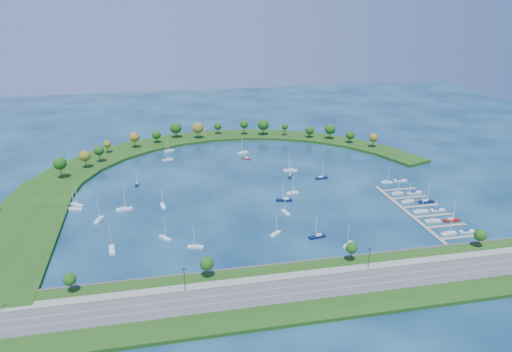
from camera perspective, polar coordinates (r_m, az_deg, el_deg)
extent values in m
plane|color=#061B3C|center=(315.19, -0.70, -1.05)|extent=(700.00, 700.00, 0.00)
cube|color=#1F4512|center=(207.53, 6.20, -13.06)|extent=(420.00, 42.00, 1.60)
cube|color=#474442|center=(224.88, 4.50, -10.13)|extent=(420.00, 1.20, 1.80)
cube|color=#515154|center=(207.06, 6.21, -12.86)|extent=(420.00, 16.00, 0.12)
cube|color=gray|center=(215.89, 5.30, -11.32)|extent=(420.00, 5.00, 0.12)
cube|color=silver|center=(205.05, 6.43, -13.21)|extent=(420.00, 0.15, 0.02)
cube|color=silver|center=(209.01, 6.00, -12.49)|extent=(420.00, 0.15, 0.02)
cylinder|color=#382314|center=(215.38, -20.75, -12.03)|extent=(0.56, 0.56, 4.90)
sphere|color=#184912|center=(213.62, -20.86, -11.24)|extent=(5.20, 5.20, 5.20)
cylinder|color=#382314|center=(212.62, -5.72, -11.07)|extent=(0.56, 0.56, 5.25)
sphere|color=#184912|center=(210.67, -5.76, -10.18)|extent=(6.00, 6.00, 6.00)
cylinder|color=#382314|center=(227.19, 10.99, -9.12)|extent=(0.56, 0.56, 5.60)
sphere|color=#184912|center=(225.36, 11.06, -8.26)|extent=(5.20, 5.20, 5.20)
cylinder|color=#382314|center=(258.06, 24.54, -7.05)|extent=(0.56, 0.56, 4.90)
sphere|color=#184912|center=(256.52, 24.66, -6.32)|extent=(6.00, 6.00, 6.00)
cylinder|color=black|center=(203.99, -8.34, -11.88)|extent=(0.24, 0.24, 10.00)
cylinder|color=black|center=(221.70, 13.03, -9.42)|extent=(0.24, 0.24, 10.00)
cube|color=#1F4512|center=(324.46, -23.53, -1.99)|extent=(43.73, 48.72, 2.00)
cube|color=#1F4512|center=(350.33, -21.41, -0.11)|extent=(50.23, 54.30, 2.00)
cube|color=#1F4512|center=(373.43, -18.59, 1.46)|extent=(54.07, 56.09, 2.00)
cube|color=#1F4512|center=(393.00, -15.26, 2.72)|extent=(55.20, 54.07, 2.00)
cube|color=#1F4512|center=(408.50, -11.57, 3.68)|extent=(53.65, 48.47, 2.00)
cube|color=#1F4512|center=(419.51, -7.64, 4.35)|extent=(49.62, 39.75, 2.00)
cube|color=#1F4512|center=(425.77, -3.56, 4.73)|extent=(44.32, 29.96, 2.00)
cube|color=#1F4512|center=(427.12, 0.59, 4.82)|extent=(49.49, 38.05, 2.00)
cube|color=#1F4512|center=(423.53, 4.72, 4.62)|extent=(51.13, 44.12, 2.00)
cube|color=#1F4512|center=(415.10, 8.75, 4.12)|extent=(49.19, 47.96, 2.00)
cube|color=#1F4512|center=(402.02, 12.59, 3.34)|extent=(43.90, 49.49, 2.00)
cube|color=#1F4512|center=(384.62, 16.14, 2.26)|extent=(35.67, 48.74, 2.00)
cube|color=#1F4512|center=(274.87, -25.59, -6.27)|extent=(36.00, 130.81, 1.90)
cylinder|color=#382314|center=(343.71, -21.75, 0.42)|extent=(0.56, 0.56, 8.74)
sphere|color=#184912|center=(341.86, -21.88, 1.38)|extent=(8.52, 8.52, 8.52)
cylinder|color=#382314|center=(358.95, -19.22, 1.43)|extent=(0.56, 0.56, 7.33)
sphere|color=olive|center=(357.41, -19.32, 2.22)|extent=(7.77, 7.77, 7.77)
cylinder|color=#382314|center=(368.61, -17.74, 2.09)|extent=(0.56, 0.56, 7.42)
sphere|color=#184912|center=(367.13, -17.82, 2.85)|extent=(7.10, 7.10, 7.10)
cylinder|color=#382314|center=(389.09, -16.89, 2.99)|extent=(0.56, 0.56, 5.93)
sphere|color=olive|center=(387.95, -16.96, 3.58)|extent=(5.81, 5.81, 5.81)
cylinder|color=#382314|center=(396.67, -13.91, 3.70)|extent=(0.56, 0.56, 7.25)
sphere|color=olive|center=(395.28, -13.97, 4.42)|extent=(7.73, 7.73, 7.73)
cylinder|color=#382314|center=(407.19, -11.49, 4.16)|extent=(0.56, 0.56, 5.21)
sphere|color=#184912|center=(406.13, -11.52, 4.71)|extent=(7.16, 7.16, 7.16)
cylinder|color=#382314|center=(418.89, -9.29, 4.85)|extent=(0.56, 0.56, 6.58)
sphere|color=#184912|center=(417.57, -9.33, 5.54)|extent=(9.46, 9.46, 9.46)
cylinder|color=#382314|center=(414.46, -6.76, 4.86)|extent=(0.56, 0.56, 7.24)
sphere|color=olive|center=(413.07, -6.79, 5.59)|extent=(9.11, 9.11, 9.11)
cylinder|color=#382314|center=(426.23, -4.46, 5.26)|extent=(0.56, 0.56, 5.73)
sphere|color=#184912|center=(425.17, -4.48, 5.81)|extent=(6.60, 6.60, 6.60)
cylinder|color=#382314|center=(422.56, -1.40, 5.33)|extent=(0.56, 0.56, 7.84)
sphere|color=#184912|center=(421.23, -1.41, 6.04)|extent=(7.06, 7.06, 7.06)
cylinder|color=#382314|center=(421.61, 0.85, 5.27)|extent=(0.56, 0.56, 7.31)
sphere|color=#184912|center=(420.21, 0.85, 6.00)|extent=(9.70, 9.70, 9.70)
cylinder|color=#382314|center=(420.55, 3.35, 5.17)|extent=(0.56, 0.56, 6.92)
sphere|color=#184912|center=(419.40, 3.36, 5.77)|extent=(5.46, 5.46, 5.46)
cylinder|color=#382314|center=(416.73, 6.27, 4.80)|extent=(0.56, 0.56, 4.88)
sphere|color=#184912|center=(415.71, 6.29, 5.32)|extent=(7.42, 7.42, 7.42)
cylinder|color=#382314|center=(414.01, 8.60, 4.72)|extent=(0.56, 0.56, 6.83)
sphere|color=#184912|center=(412.68, 8.64, 5.42)|extent=(8.78, 8.78, 8.78)
cylinder|color=#382314|center=(405.59, 10.87, 4.16)|extent=(0.56, 0.56, 5.38)
sphere|color=#184912|center=(404.50, 10.91, 4.71)|extent=(7.05, 7.05, 7.05)
cylinder|color=#382314|center=(397.66, 13.48, 3.72)|extent=(0.56, 0.56, 6.46)
sphere|color=olive|center=(396.42, 13.53, 4.36)|extent=(6.92, 6.92, 6.92)
cylinder|color=gray|center=(425.65, -5.95, 5.10)|extent=(2.20, 2.20, 4.35)
cylinder|color=gray|center=(425.06, -5.96, 5.40)|extent=(2.60, 2.60, 0.30)
cube|color=gray|center=(287.78, 17.24, -4.08)|extent=(2.20, 82.00, 0.40)
cube|color=gray|center=(268.94, 22.85, -6.57)|extent=(22.00, 2.00, 0.40)
cylinder|color=#382314|center=(274.96, 24.75, -6.21)|extent=(0.36, 0.36, 1.60)
cube|color=gray|center=(278.62, 21.36, -5.42)|extent=(22.00, 2.00, 0.40)
cylinder|color=#382314|center=(284.43, 23.22, -5.10)|extent=(0.36, 0.36, 1.60)
cube|color=gray|center=(288.58, 19.97, -4.34)|extent=(22.00, 2.00, 0.40)
cylinder|color=#382314|center=(294.20, 21.80, -4.06)|extent=(0.36, 0.36, 1.60)
cube|color=gray|center=(298.79, 18.69, -3.34)|extent=(22.00, 2.00, 0.40)
cylinder|color=#382314|center=(304.22, 20.47, -3.09)|extent=(0.36, 0.36, 1.60)
cube|color=gray|center=(309.23, 17.48, -2.40)|extent=(22.00, 2.00, 0.40)
cylinder|color=#382314|center=(314.48, 19.23, -2.17)|extent=(0.36, 0.36, 1.60)
cube|color=gray|center=(319.87, 16.36, -1.52)|extent=(22.00, 2.00, 0.40)
cylinder|color=#382314|center=(324.95, 18.07, -1.32)|extent=(0.36, 0.36, 1.60)
cube|color=white|center=(251.31, 2.30, -6.74)|extent=(6.74, 6.23, 0.86)
cube|color=silver|center=(250.45, 2.20, -6.65)|extent=(2.82, 2.71, 0.60)
cylinder|color=silver|center=(249.39, 2.39, -5.61)|extent=(0.32, 0.32, 9.70)
cube|color=white|center=(368.06, -10.25, 1.86)|extent=(8.15, 3.85, 0.94)
cube|color=silver|center=(367.99, -10.14, 1.99)|extent=(3.02, 2.10, 0.66)
cylinder|color=silver|center=(366.18, -10.40, 2.70)|extent=(0.32, 0.32, 10.62)
cube|color=white|center=(389.86, -10.08, 2.91)|extent=(7.92, 4.58, 0.92)
cube|color=silver|center=(389.89, -9.98, 3.03)|extent=(3.02, 2.31, 0.64)
cylinder|color=silver|center=(388.04, -10.22, 3.68)|extent=(0.32, 0.32, 10.32)
cube|color=white|center=(288.26, -10.80, -3.42)|extent=(3.11, 8.48, 0.99)
cube|color=silver|center=(288.69, -10.83, -3.20)|extent=(1.90, 3.04, 0.70)
cylinder|color=silver|center=(285.30, -10.86, -2.35)|extent=(0.32, 0.32, 11.19)
cube|color=white|center=(288.38, -15.09, -3.76)|extent=(9.33, 3.77, 1.09)
cube|color=silver|center=(287.96, -15.28, -3.62)|extent=(3.39, 2.20, 0.76)
cylinder|color=silver|center=(285.86, -15.06, -2.52)|extent=(0.32, 0.32, 12.24)
cube|color=white|center=(340.75, 4.00, 0.66)|extent=(9.75, 4.66, 1.13)
cube|color=silver|center=(340.48, 4.16, 0.81)|extent=(3.62, 2.53, 0.79)
cylinder|color=silver|center=(338.47, 3.90, 1.76)|extent=(0.32, 0.32, 12.69)
cube|color=white|center=(302.74, -20.15, -3.18)|extent=(8.21, 7.39, 1.04)
cube|color=silver|center=(303.02, -20.29, -2.99)|extent=(3.41, 3.24, 0.73)
cylinder|color=silver|center=(299.92, -20.21, -2.08)|extent=(0.32, 0.32, 11.68)
cube|color=white|center=(278.97, -17.82, -4.90)|extent=(4.91, 8.97, 1.04)
cube|color=silver|center=(277.90, -17.91, -4.81)|extent=(2.52, 3.39, 0.73)
cylinder|color=silver|center=(277.02, -17.91, -3.64)|extent=(0.32, 0.32, 11.67)
cube|color=#09123C|center=(324.32, -13.66, -0.94)|extent=(2.71, 7.54, 0.89)
cube|color=silver|center=(324.74, -13.66, -0.77)|extent=(1.67, 2.70, 0.62)
cylinder|color=silver|center=(321.90, -13.75, -0.08)|extent=(0.32, 0.32, 9.98)
cube|color=#09123C|center=(330.04, 3.98, -0.02)|extent=(4.46, 7.68, 0.89)
cube|color=silver|center=(330.48, 3.99, 0.14)|extent=(2.24, 2.93, 0.62)
cylinder|color=silver|center=(327.64, 3.99, 0.84)|extent=(0.32, 0.32, 10.01)
cube|color=white|center=(302.29, 4.27, -1.97)|extent=(8.04, 3.68, 0.93)
cube|color=silver|center=(301.65, 4.14, -1.85)|extent=(2.97, 2.03, 0.65)
cylinder|color=silver|center=(300.46, 4.40, -0.94)|extent=(0.32, 0.32, 10.48)
cube|color=white|center=(275.15, 3.46, -4.27)|extent=(3.70, 7.78, 0.90)
cube|color=silver|center=(274.23, 3.54, -4.18)|extent=(2.01, 2.89, 0.63)
cylinder|color=silver|center=(273.40, 3.43, -3.17)|extent=(0.32, 0.32, 10.13)
cube|color=white|center=(379.15, -1.55, 2.73)|extent=(8.58, 4.45, 0.99)
cube|color=silver|center=(379.25, -1.44, 2.87)|extent=(3.22, 2.34, 0.69)
cylinder|color=silver|center=(377.10, -1.65, 3.60)|extent=(0.32, 0.32, 11.15)
cube|color=white|center=(245.83, -16.42, -8.25)|extent=(3.41, 9.20, 1.08)
cube|color=silver|center=(244.61, -16.44, -8.16)|extent=(2.07, 3.31, 0.76)
cylinder|color=silver|center=(243.49, -16.58, -6.80)|extent=(0.32, 0.32, 12.15)
cube|color=white|center=(244.83, 10.69, -7.88)|extent=(7.04, 6.54, 0.90)
cube|color=silver|center=(245.08, 10.78, -7.65)|extent=(2.95, 2.84, 0.63)
cylinder|color=silver|center=(241.83, 10.71, -6.78)|extent=(0.32, 0.32, 10.15)
cube|color=white|center=(240.50, -7.06, -8.20)|extent=(7.82, 4.43, 0.91)
cube|color=silver|center=(239.97, -6.89, -8.05)|extent=(2.98, 2.25, 0.63)
cylinder|color=silver|center=(238.07, -7.26, -7.02)|extent=(0.32, 0.32, 10.19)
cube|color=#09123C|center=(291.11, 3.29, -2.82)|extent=(9.88, 4.52, 1.14)
cube|color=silver|center=(290.79, 3.48, -2.64)|extent=(3.65, 2.50, 0.80)
cylinder|color=silver|center=(288.39, 3.17, -1.54)|extent=(0.32, 0.32, 12.88)
cube|color=#09123C|center=(328.82, 7.65, -0.23)|extent=(8.77, 3.24, 1.03)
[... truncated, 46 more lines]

